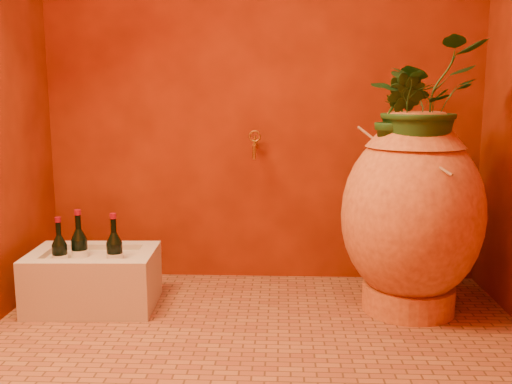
{
  "coord_description": "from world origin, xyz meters",
  "views": [
    {
      "loc": [
        0.11,
        -2.31,
        1.08
      ],
      "look_at": [
        -0.01,
        0.35,
        0.63
      ],
      "focal_mm": 40.0,
      "sensor_mm": 36.0,
      "label": 1
    }
  ],
  "objects_px": {
    "amphora": "(412,214)",
    "wine_bottle_a": "(60,257)",
    "wine_bottle_b": "(80,253)",
    "wine_bottle_c": "(115,256)",
    "stone_basin": "(94,280)",
    "wall_tap": "(255,143)"
  },
  "relations": [
    {
      "from": "amphora",
      "to": "wall_tap",
      "type": "bearing_deg",
      "value": 151.71
    },
    {
      "from": "wine_bottle_a",
      "to": "wall_tap",
      "type": "relative_size",
      "value": 1.99
    },
    {
      "from": "wine_bottle_b",
      "to": "wall_tap",
      "type": "xyz_separation_m",
      "value": [
        0.87,
        0.46,
        0.52
      ]
    },
    {
      "from": "amphora",
      "to": "wall_tap",
      "type": "height_order",
      "value": "amphora"
    },
    {
      "from": "stone_basin",
      "to": "wine_bottle_c",
      "type": "height_order",
      "value": "wine_bottle_c"
    },
    {
      "from": "wine_bottle_b",
      "to": "wall_tap",
      "type": "distance_m",
      "value": 1.12
    },
    {
      "from": "wine_bottle_b",
      "to": "wine_bottle_a",
      "type": "bearing_deg",
      "value": -147.51
    },
    {
      "from": "wine_bottle_c",
      "to": "wine_bottle_b",
      "type": "bearing_deg",
      "value": 167.34
    },
    {
      "from": "amphora",
      "to": "stone_basin",
      "type": "distance_m",
      "value": 1.65
    },
    {
      "from": "stone_basin",
      "to": "wall_tap",
      "type": "distance_m",
      "value": 1.14
    },
    {
      "from": "wine_bottle_a",
      "to": "wall_tap",
      "type": "distance_m",
      "value": 1.21
    },
    {
      "from": "wine_bottle_b",
      "to": "wall_tap",
      "type": "relative_size",
      "value": 2.17
    },
    {
      "from": "wine_bottle_b",
      "to": "wine_bottle_c",
      "type": "relative_size",
      "value": 1.02
    },
    {
      "from": "amphora",
      "to": "wine_bottle_a",
      "type": "xyz_separation_m",
      "value": [
        -1.76,
        -0.08,
        -0.22
      ]
    },
    {
      "from": "amphora",
      "to": "wine_bottle_c",
      "type": "bearing_deg",
      "value": -177.38
    },
    {
      "from": "amphora",
      "to": "wine_bottle_a",
      "type": "height_order",
      "value": "amphora"
    },
    {
      "from": "wine_bottle_c",
      "to": "wall_tap",
      "type": "height_order",
      "value": "wall_tap"
    },
    {
      "from": "wine_bottle_c",
      "to": "stone_basin",
      "type": "bearing_deg",
      "value": 161.59
    },
    {
      "from": "amphora",
      "to": "wine_bottle_a",
      "type": "bearing_deg",
      "value": -177.5
    },
    {
      "from": "wine_bottle_a",
      "to": "wine_bottle_c",
      "type": "xyz_separation_m",
      "value": [
        0.28,
        0.01,
        0.01
      ]
    },
    {
      "from": "amphora",
      "to": "wine_bottle_b",
      "type": "distance_m",
      "value": 1.69
    },
    {
      "from": "stone_basin",
      "to": "wall_tap",
      "type": "bearing_deg",
      "value": 29.47
    }
  ]
}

